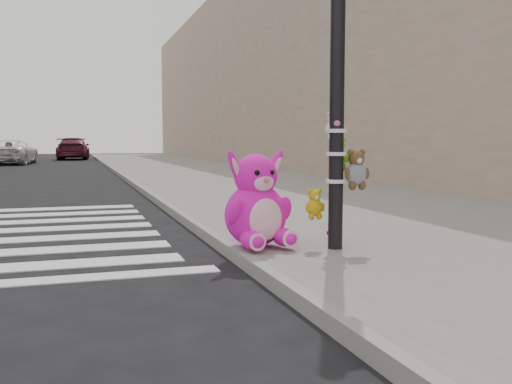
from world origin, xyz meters
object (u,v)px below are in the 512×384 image
object	(u,v)px
signal_pole	(339,100)
car_white_near	(11,152)
red_teddy	(331,231)
pink_bunny	(257,207)

from	to	relation	value
signal_pole	car_white_near	xyz separation A→B (m)	(-6.13, 29.90, -1.07)
signal_pole	red_teddy	world-z (taller)	signal_pole
signal_pole	red_teddy	size ratio (longest dim) A/B	21.40
signal_pole	red_teddy	distance (m)	1.66
pink_bunny	red_teddy	distance (m)	1.12
pink_bunny	car_white_near	size ratio (longest dim) A/B	0.22
signal_pole	car_white_near	world-z (taller)	signal_pole
red_teddy	car_white_near	size ratio (longest dim) A/B	0.04
pink_bunny	car_white_near	world-z (taller)	car_white_near
signal_pole	car_white_near	distance (m)	30.54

